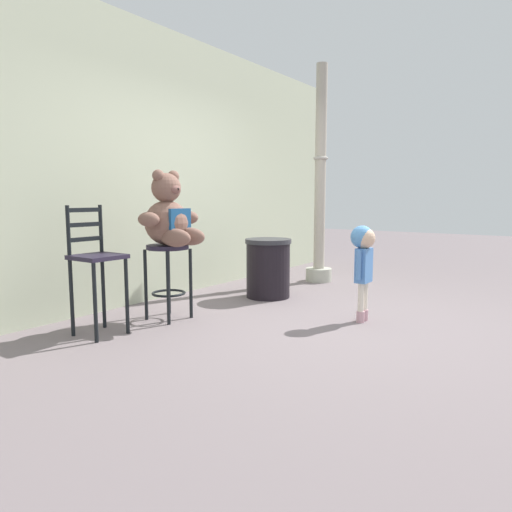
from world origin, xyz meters
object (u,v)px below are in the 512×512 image
Objects in this scene: child_walking at (363,252)px; teddy_bear at (169,217)px; bar_chair_empty at (96,263)px; trash_bin at (268,268)px; lamppost at (320,197)px; bar_stool_with_teddy at (168,266)px.

teddy_bear is at bearing -73.43° from child_walking.
trash_bin is at bearing -9.59° from bar_chair_empty.
child_walking is 2.18m from lamppost.
teddy_bear is at bearing 175.86° from lamppost.
lamppost reaches higher than child_walking.
bar_stool_with_teddy is 0.46m from teddy_bear.
teddy_bear reaches higher than bar_stool_with_teddy.
bar_stool_with_teddy is 2.72m from lamppost.
teddy_bear is 0.24× the size of lamppost.
trash_bin is at bearing -8.18° from teddy_bear.
lamppost reaches higher than bar_stool_with_teddy.
bar_stool_with_teddy is at bearing -73.98° from child_walking.
child_walking is 0.31× the size of lamppost.
child_walking is (0.97, -1.54, 0.14)m from bar_stool_with_teddy.
lamppost reaches higher than teddy_bear.
child_walking is at bearing -141.64° from lamppost.
lamppost reaches higher than bar_chair_empty.
lamppost is at bearing -157.87° from child_walking.
bar_stool_with_teddy is 0.79× the size of child_walking.
teddy_bear is (0.00, -0.03, 0.46)m from bar_stool_with_teddy.
bar_chair_empty is (-0.70, 0.12, 0.10)m from bar_stool_with_teddy.
lamppost is (2.64, -0.22, 0.64)m from bar_stool_with_teddy.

